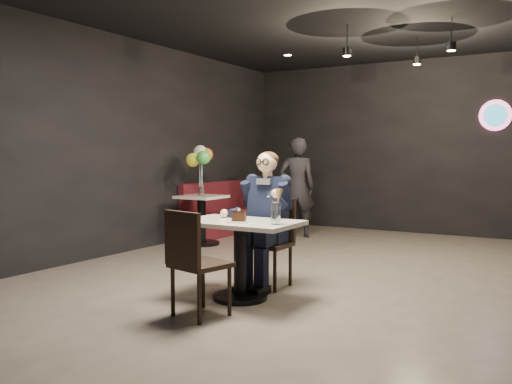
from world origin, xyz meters
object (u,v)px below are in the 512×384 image
Objects in this scene: chair_near at (201,262)px; seated_man at (268,218)px; passerby at (297,188)px; sundae_glass at (276,213)px; chair_far at (268,243)px; main_table at (240,260)px; side_table at (202,219)px; balloon_vase at (201,191)px; booth_bench at (222,208)px.

seated_man is (0.00, 1.17, 0.26)m from chair_near.
sundae_glass is at bearing 81.42° from passerby.
passerby is (-1.25, 4.39, 0.36)m from chair_near.
chair_far is 1.17m from chair_near.
main_table is at bearing -90.00° from seated_man.
seated_man is at bearing 90.00° from main_table.
side_table is 0.48× the size of passerby.
chair_far reaches higher than side_table.
chair_far is at bearing 79.12° from passerby.
balloon_vase is at bearing 136.96° from sundae_glass.
seated_man is (0.00, 0.00, 0.26)m from chair_far.
balloon_vase is (-2.16, 1.80, 0.36)m from chair_far.
passerby reaches higher than sundae_glass.
booth_bench is (-2.46, 2.80, -0.01)m from chair_far.
balloon_vase is 0.09× the size of passerby.
chair_far is 2.84m from balloon_vase.
balloon_vase is at bearing -73.30° from booth_bench.
side_table is at bearing 0.00° from balloon_vase.
main_table is at bearing 172.48° from sundae_glass.
booth_bench reaches higher than balloon_vase.
chair_near is 0.51× the size of booth_bench.
booth_bench is at bearing 130.18° from sundae_glass.
seated_man reaches higher than chair_far.
seated_man reaches higher than side_table.
side_table is at bearing 140.21° from chair_far.
sundae_glass is 0.11× the size of booth_bench.
balloon_vase is (-2.16, 2.35, 0.45)m from main_table.
seated_man is at bearing 79.12° from passerby.
chair_far is (0.00, 0.55, 0.09)m from main_table.
main_table is at bearing 102.66° from chair_near.
passerby is (-1.25, 3.21, 0.10)m from seated_man.
chair_near is 1.20m from seated_man.
chair_far is 3.47m from passerby.
booth_bench is at bearing 131.31° from seated_man.
booth_bench is at bearing 106.70° from balloon_vase.
passerby reaches higher than booth_bench.
booth_bench is 12.55× the size of balloon_vase.
chair_near is at bearing -90.00° from chair_far.
chair_near is 4.67× the size of sundae_glass.
sundae_glass reaches higher than chair_far.
passerby is at bearing 111.19° from seated_man.
sundae_glass is (0.41, 0.57, 0.39)m from chair_near.
passerby reaches higher than main_table.
balloon_vase reaches higher than side_table.
booth_bench is at bearing 106.70° from side_table.
seated_man reaches higher than chair_near.
passerby is (0.91, 1.41, 0.43)m from side_table.
sundae_glass is 4.16m from passerby.
side_table is at bearing -73.30° from booth_bench.
sundae_glass is at bearing -49.82° from booth_bench.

